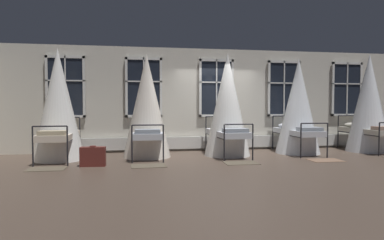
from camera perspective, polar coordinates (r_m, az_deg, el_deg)
name	(u,v)px	position (r m, az deg, el deg)	size (l,w,h in m)	color
ground	(228,156)	(9.58, 5.84, -5.87)	(23.92, 23.92, 0.00)	#4C3D33
back_wall_with_windows	(216,100)	(10.81, 3.86, 3.32)	(12.96, 0.10, 3.09)	beige
window_bank	(216,117)	(10.70, 4.01, 0.56)	(9.87, 0.10, 2.71)	black
cot_first	(58,106)	(9.42, -20.98, 2.16)	(1.26, 1.95, 2.82)	black
cot_second	(147,107)	(9.35, -7.39, 2.07)	(1.26, 1.97, 2.74)	black
cot_third	(227,106)	(9.62, 5.79, 2.30)	(1.26, 1.96, 2.81)	black
cot_fourth	(298,107)	(10.49, 16.92, 1.97)	(1.26, 1.96, 2.72)	black
cot_fifth	(369,104)	(11.66, 26.88, 2.29)	(1.26, 1.95, 2.90)	black
rug_first	(47,169)	(8.27, -22.63, -7.37)	(0.80, 0.56, 0.01)	brown
rug_second	(149,166)	(8.08, -7.10, -7.42)	(0.80, 0.56, 0.01)	brown
rug_third	(241,163)	(8.49, 8.02, -6.94)	(0.80, 0.56, 0.01)	brown
rug_fourth	(325,160)	(9.40, 20.94, -6.16)	(0.80, 0.56, 0.01)	brown
suitcase_dark	(93,157)	(8.26, -15.87, -5.75)	(0.57, 0.25, 0.47)	#5B231E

